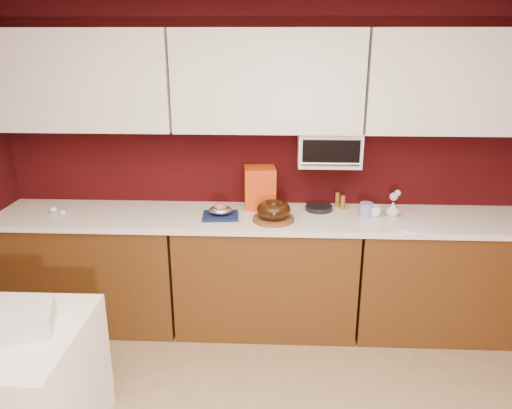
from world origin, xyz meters
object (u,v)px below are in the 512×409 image
(toaster_oven, at_px, (329,148))
(coffee_mug, at_px, (374,210))
(pandoro_box, at_px, (260,187))
(blue_jar, at_px, (366,210))
(flower_vase, at_px, (393,208))
(foil_ham_nest, at_px, (220,210))
(newspaper_stack, at_px, (18,320))
(bundt_cake, at_px, (274,210))

(toaster_oven, relative_size, coffee_mug, 4.63)
(toaster_oven, distance_m, coffee_mug, 0.56)
(pandoro_box, relative_size, blue_jar, 2.84)
(blue_jar, bearing_deg, flower_vase, 9.94)
(coffee_mug, xyz_separation_m, flower_vase, (0.14, 0.02, 0.01))
(foil_ham_nest, xyz_separation_m, blue_jar, (1.05, 0.05, 0.00))
(toaster_oven, height_order, foil_ham_nest, toaster_oven)
(pandoro_box, xyz_separation_m, blue_jar, (0.78, -0.20, -0.10))
(toaster_oven, relative_size, pandoro_box, 1.43)
(toaster_oven, relative_size, foil_ham_nest, 2.67)
(flower_vase, height_order, newspaper_stack, flower_vase)
(foil_ham_nest, bearing_deg, toaster_oven, 14.95)
(pandoro_box, relative_size, newspaper_stack, 0.97)
(bundt_cake, height_order, blue_jar, bundt_cake)
(bundt_cake, bearing_deg, coffee_mug, 9.38)
(bundt_cake, distance_m, foil_ham_nest, 0.39)
(bundt_cake, bearing_deg, toaster_oven, 33.76)
(toaster_oven, relative_size, bundt_cake, 1.87)
(flower_vase, bearing_deg, bundt_cake, -170.94)
(flower_vase, bearing_deg, coffee_mug, -172.63)
(foil_ham_nest, height_order, flower_vase, flower_vase)
(flower_vase, bearing_deg, newspaper_stack, -147.21)
(foil_ham_nest, xyz_separation_m, newspaper_stack, (-0.86, -1.28, -0.15))
(pandoro_box, xyz_separation_m, newspaper_stack, (-1.14, -1.52, -0.25))
(bundt_cake, distance_m, newspaper_stack, 1.76)
(pandoro_box, xyz_separation_m, flower_vase, (0.97, -0.16, -0.10))
(newspaper_stack, bearing_deg, bundt_cake, 44.42)
(foil_ham_nest, distance_m, flower_vase, 1.25)
(bundt_cake, distance_m, pandoro_box, 0.33)
(bundt_cake, distance_m, flower_vase, 0.88)
(toaster_oven, xyz_separation_m, flower_vase, (0.47, -0.13, -0.42))
(newspaper_stack, bearing_deg, blue_jar, 34.71)
(newspaper_stack, bearing_deg, toaster_oven, 42.14)
(newspaper_stack, bearing_deg, coffee_mug, 34.20)
(bundt_cake, height_order, pandoro_box, pandoro_box)
(pandoro_box, distance_m, newspaper_stack, 1.92)
(foil_ham_nest, bearing_deg, blue_jar, 2.55)
(foil_ham_nest, bearing_deg, bundt_cake, -8.36)
(coffee_mug, xyz_separation_m, blue_jar, (-0.06, -0.02, 0.01))
(bundt_cake, relative_size, flower_vase, 2.07)
(toaster_oven, height_order, coffee_mug, toaster_oven)
(bundt_cake, distance_m, blue_jar, 0.68)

